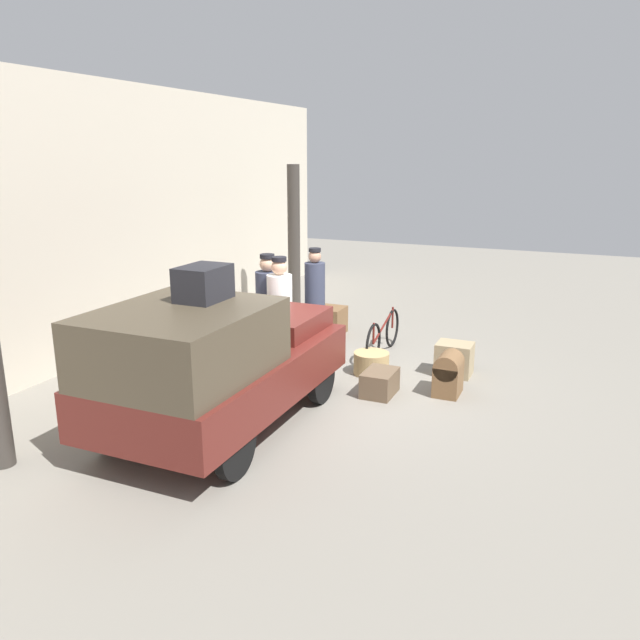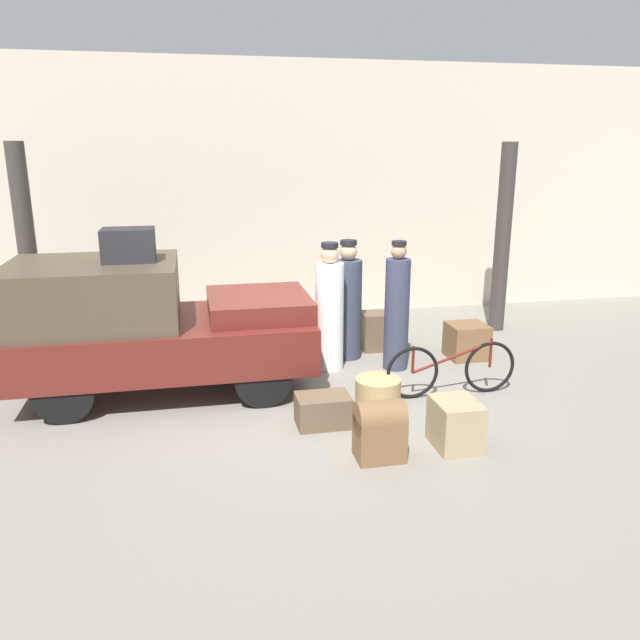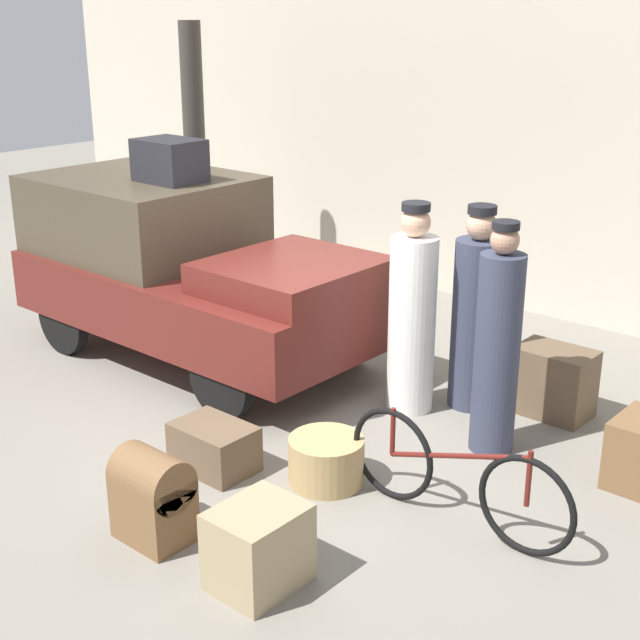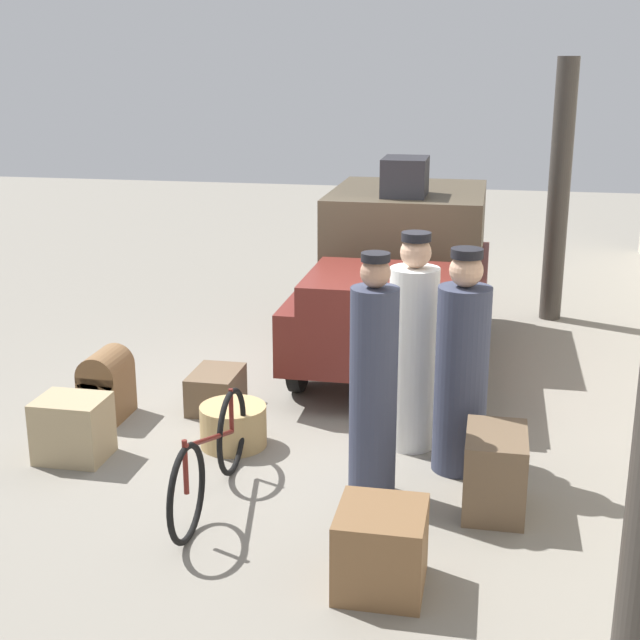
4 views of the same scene
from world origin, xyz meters
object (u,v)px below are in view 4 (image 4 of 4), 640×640
object	(u,v)px
truck	(401,271)
suitcase_black_upright	(381,549)
suitcase_small_leather	(73,428)
bicycle	(211,459)
conductor_in_dark_uniform	(413,351)
porter_standing_middle	(373,387)
suitcase_tan_flat	(216,390)
trunk_umber_medium	(495,472)
porter_lifting_near_truck	(461,372)
wicker_basket	(233,426)
trunk_on_truck_roof	(405,177)
trunk_barrel_dark	(106,383)

from	to	relation	value
truck	suitcase_black_upright	distance (m)	4.60
suitcase_small_leather	bicycle	bearing A→B (deg)	68.53
truck	bicycle	world-z (taller)	truck
conductor_in_dark_uniform	porter_standing_middle	world-z (taller)	porter_standing_middle
conductor_in_dark_uniform	suitcase_tan_flat	bearing A→B (deg)	-104.67
suitcase_tan_flat	suitcase_black_upright	bearing A→B (deg)	35.68
porter_standing_middle	suitcase_tan_flat	bearing A→B (deg)	-130.51
conductor_in_dark_uniform	suitcase_small_leather	distance (m)	2.79
bicycle	trunk_umber_medium	size ratio (longest dim) A/B	2.71
conductor_in_dark_uniform	porter_lifting_near_truck	distance (m)	0.55
bicycle	wicker_basket	world-z (taller)	bicycle
bicycle	porter_standing_middle	xyz separation A→B (m)	(-0.37, 1.11, 0.49)
suitcase_small_leather	trunk_umber_medium	distance (m)	3.32
porter_lifting_near_truck	suitcase_black_upright	distance (m)	1.86
truck	conductor_in_dark_uniform	bearing A→B (deg)	8.40
suitcase_black_upright	conductor_in_dark_uniform	bearing A→B (deg)	-179.28
trunk_umber_medium	trunk_on_truck_roof	distance (m)	4.05
conductor_in_dark_uniform	suitcase_small_leather	xyz separation A→B (m)	(0.77, -2.63, -0.57)
porter_lifting_near_truck	suitcase_black_upright	world-z (taller)	porter_lifting_near_truck
conductor_in_dark_uniform	trunk_on_truck_roof	distance (m)	2.82
suitcase_small_leather	trunk_barrel_dark	size ratio (longest dim) A/B	0.87
porter_lifting_near_truck	suitcase_tan_flat	xyz separation A→B (m)	(-0.85, -2.24, -0.63)
suitcase_small_leather	trunk_on_truck_roof	distance (m)	4.36
wicker_basket	conductor_in_dark_uniform	distance (m)	1.60
conductor_in_dark_uniform	trunk_barrel_dark	size ratio (longest dim) A/B	2.89
suitcase_tan_flat	bicycle	bearing A→B (deg)	16.62
porter_standing_middle	bicycle	bearing A→B (deg)	-71.59
conductor_in_dark_uniform	suitcase_small_leather	bearing A→B (deg)	-73.71
porter_lifting_near_truck	suitcase_small_leather	world-z (taller)	porter_lifting_near_truck
suitcase_black_upright	suitcase_tan_flat	world-z (taller)	suitcase_black_upright
truck	trunk_barrel_dark	size ratio (longest dim) A/B	5.90
trunk_on_truck_roof	suitcase_black_upright	bearing A→B (deg)	4.70
porter_standing_middle	trunk_on_truck_roof	xyz separation A→B (m)	(-3.50, -0.17, 1.06)
porter_lifting_near_truck	porter_standing_middle	distance (m)	0.82
truck	porter_standing_middle	xyz separation A→B (m)	(3.35, 0.17, -0.07)
conductor_in_dark_uniform	trunk_umber_medium	distance (m)	1.31
conductor_in_dark_uniform	bicycle	bearing A→B (deg)	-45.31
suitcase_small_leather	trunk_umber_medium	bearing A→B (deg)	86.27
conductor_in_dark_uniform	trunk_barrel_dark	xyz separation A→B (m)	(-0.09, -2.72, -0.50)
suitcase_tan_flat	trunk_on_truck_roof	distance (m)	3.09
porter_standing_middle	truck	bearing A→B (deg)	-177.18
suitcase_black_upright	suitcase_small_leather	bearing A→B (deg)	-116.78
porter_standing_middle	suitcase_tan_flat	distance (m)	2.25
bicycle	conductor_in_dark_uniform	world-z (taller)	conductor_in_dark_uniform
trunk_on_truck_roof	trunk_barrel_dark	bearing A→B (deg)	-43.42
bicycle	porter_lifting_near_truck	distance (m)	1.99
trunk_barrel_dark	bicycle	bearing A→B (deg)	45.85
porter_standing_middle	trunk_barrel_dark	size ratio (longest dim) A/B	2.92
porter_lifting_near_truck	trunk_umber_medium	size ratio (longest dim) A/B	2.78
porter_lifting_near_truck	suitcase_black_upright	xyz separation A→B (m)	(1.74, -0.38, -0.54)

